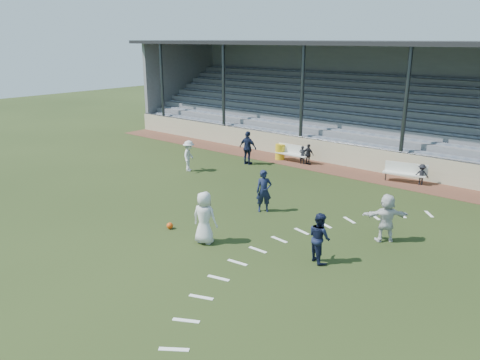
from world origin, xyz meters
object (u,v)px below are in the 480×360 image
(bench_left, at_px, (293,152))
(bench_right, at_px, (405,171))
(player_white_lead, at_px, (204,218))
(player_navy_lead, at_px, (264,191))
(trash_bin, at_px, (280,152))
(football, at_px, (170,226))

(bench_left, bearing_deg, bench_right, 0.27)
(player_white_lead, bearing_deg, player_navy_lead, -99.69)
(bench_left, relative_size, trash_bin, 2.28)
(bench_left, bearing_deg, player_white_lead, -72.09)
(bench_left, distance_m, player_navy_lead, 8.26)
(football, bearing_deg, player_white_lead, -1.48)
(player_white_lead, bearing_deg, trash_bin, -81.25)
(trash_bin, bearing_deg, bench_right, 1.56)
(bench_left, bearing_deg, player_navy_lead, -65.52)
(bench_right, xyz_separation_m, football, (-4.46, -11.28, -0.47))
(bench_right, relative_size, player_white_lead, 1.11)
(bench_right, xyz_separation_m, trash_bin, (-7.28, -0.20, -0.12))
(bench_right, bearing_deg, player_white_lead, -115.59)
(bench_right, height_order, trash_bin, bench_right)
(trash_bin, xyz_separation_m, football, (2.82, -11.08, -0.34))
(bench_right, bearing_deg, player_navy_lead, -123.47)
(football, height_order, player_navy_lead, player_navy_lead)
(bench_right, relative_size, trash_bin, 2.31)
(football, bearing_deg, trash_bin, 104.28)
(trash_bin, height_order, player_white_lead, player_white_lead)
(bench_right, bearing_deg, trash_bin, 168.95)
(bench_left, bearing_deg, trash_bin, -177.36)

